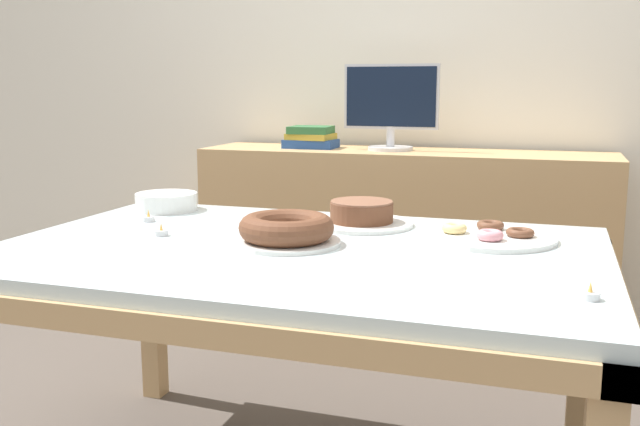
% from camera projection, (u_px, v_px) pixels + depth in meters
% --- Properties ---
extents(wall_back, '(8.00, 0.10, 2.60)m').
position_uv_depth(wall_back, '(418.00, 55.00, 3.36)').
color(wall_back, silver).
rests_on(wall_back, ground).
extents(dining_table, '(1.63, 1.07, 0.73)m').
position_uv_depth(dining_table, '(298.00, 275.00, 1.92)').
color(dining_table, silver).
rests_on(dining_table, ground).
extents(sideboard, '(1.82, 0.44, 0.87)m').
position_uv_depth(sideboard, '(402.00, 246.00, 3.23)').
color(sideboard, tan).
rests_on(sideboard, ground).
extents(computer_monitor, '(0.42, 0.20, 0.38)m').
position_uv_depth(computer_monitor, '(391.00, 107.00, 3.14)').
color(computer_monitor, silver).
rests_on(computer_monitor, sideboard).
extents(book_stack, '(0.24, 0.18, 0.10)m').
position_uv_depth(book_stack, '(311.00, 137.00, 3.28)').
color(book_stack, '#23478C').
rests_on(book_stack, sideboard).
extents(cake_chocolate_round, '(0.32, 0.32, 0.08)m').
position_uv_depth(cake_chocolate_round, '(362.00, 215.00, 2.18)').
color(cake_chocolate_round, white).
rests_on(cake_chocolate_round, dining_table).
extents(cake_golden_bundt, '(0.29, 0.29, 0.08)m').
position_uv_depth(cake_golden_bundt, '(286.00, 230.00, 1.92)').
color(cake_golden_bundt, white).
rests_on(cake_golden_bundt, dining_table).
extents(pastry_platter, '(0.36, 0.36, 0.04)m').
position_uv_depth(pastry_platter, '(490.00, 236.00, 1.98)').
color(pastry_platter, white).
rests_on(pastry_platter, dining_table).
extents(plate_stack, '(0.21, 0.21, 0.06)m').
position_uv_depth(plate_stack, '(166.00, 202.00, 2.44)').
color(plate_stack, white).
rests_on(plate_stack, dining_table).
extents(tealight_left_edge, '(0.04, 0.04, 0.04)m').
position_uv_depth(tealight_left_edge, '(149.00, 218.00, 2.24)').
color(tealight_left_edge, silver).
rests_on(tealight_left_edge, dining_table).
extents(tealight_near_cakes, '(0.04, 0.04, 0.04)m').
position_uv_depth(tealight_near_cakes, '(161.00, 232.00, 2.03)').
color(tealight_near_cakes, silver).
rests_on(tealight_near_cakes, dining_table).
extents(tealight_centre, '(0.04, 0.04, 0.04)m').
position_uv_depth(tealight_centre, '(590.00, 295.00, 1.42)').
color(tealight_centre, silver).
rests_on(tealight_centre, dining_table).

